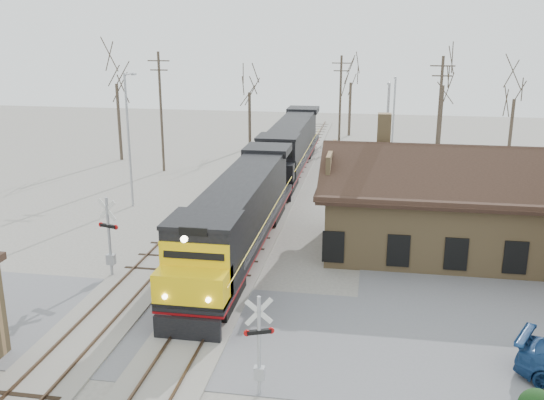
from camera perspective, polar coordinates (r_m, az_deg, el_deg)
The scene contains 20 objects.
ground at distance 27.62m, azimuth -7.24°, elevation -11.99°, with size 140.00×140.00×0.00m, color #A09B90.
road at distance 27.61m, azimuth -7.25°, elevation -11.96°, with size 60.00×9.00×0.03m, color slate.
track_main at distance 41.03m, azimuth -1.25°, elevation -2.19°, with size 3.40×90.00×0.24m.
track_siding at distance 42.07m, azimuth -7.28°, elevation -1.85°, with size 3.40×90.00×0.24m.
depot at distance 37.08m, azimuth 16.33°, elevation -1.08°, with size 15.20×9.31×7.90m.
locomotive_lead at distance 34.53m, azimuth -3.21°, elevation -1.59°, with size 3.16×21.14×4.70m.
locomotive_trailing at distance 54.99m, azimuth 1.73°, elevation 5.12°, with size 3.16×21.14×4.44m.
crossbuck_near at distance 22.24m, azimuth -1.22°, elevation -13.87°, with size 1.06×0.48×3.89m.
crossbuck_far at distance 33.07m, azimuth -15.05°, elevation -3.72°, with size 1.23×0.43×4.41m.
streetlight_a at distance 45.22m, azimuth -13.31°, elevation 6.07°, with size 0.25×2.04×9.72m.
streetlight_b at distance 44.16m, azimuth 10.71°, elevation 5.59°, with size 0.25×2.04×9.12m.
streetlight_c at distance 59.33m, azimuth 11.37°, elevation 7.80°, with size 0.25×2.04×8.31m.
utility_pole_a at distance 55.95m, azimuth -10.40°, elevation 8.31°, with size 2.00×0.24×10.76m.
utility_pole_b at distance 66.25m, azimuth 6.44°, elevation 9.28°, with size 2.00×0.24×9.92m.
utility_pole_c at distance 52.87m, azimuth 15.42°, elevation 7.46°, with size 2.00×0.24×10.57m.
tree_a at distance 61.47m, azimuth -14.51°, elevation 11.70°, with size 5.01×5.01×12.28m.
tree_b at distance 65.84m, azimuth -2.15°, elevation 10.94°, with size 4.03×4.03×9.88m.
tree_c at distance 74.15m, azimuth 7.45°, elevation 11.70°, with size 4.25×4.25×10.42m.
tree_d at distance 64.77m, azimuth 15.89°, elevation 11.37°, with size 4.74×4.74×11.60m.
tree_e at distance 62.11m, azimuth 21.94°, elevation 9.74°, with size 4.18×4.18×10.23m.
Camera 1 is at (7.40, -23.24, 12.95)m, focal length 40.00 mm.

